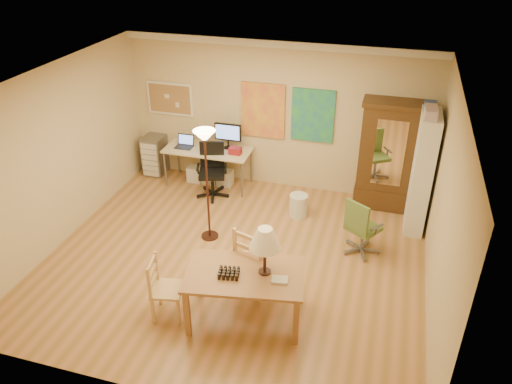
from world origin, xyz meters
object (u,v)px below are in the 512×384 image
(armoire, at_px, (388,163))
(bookshelf, at_px, (422,173))
(office_chair_green, at_px, (361,239))
(computer_desk, at_px, (211,162))
(office_chair_black, at_px, (213,182))
(dining_table, at_px, (252,264))

(armoire, distance_m, bookshelf, 0.76)
(armoire, height_order, bookshelf, bookshelf)
(office_chair_green, relative_size, bookshelf, 0.48)
(computer_desk, xyz_separation_m, office_chair_black, (0.18, -0.41, -0.18))
(computer_desk, distance_m, office_chair_black, 0.48)
(office_chair_black, relative_size, armoire, 0.51)
(bookshelf, bearing_deg, armoire, 135.50)
(office_chair_green, height_order, bookshelf, bookshelf)
(bookshelf, bearing_deg, office_chair_green, -127.35)
(bookshelf, bearing_deg, dining_table, -124.68)
(computer_desk, bearing_deg, office_chair_black, -65.74)
(dining_table, relative_size, armoire, 0.82)
(computer_desk, distance_m, office_chair_green, 3.29)
(dining_table, xyz_separation_m, bookshelf, (1.95, 2.81, 0.11))
(office_chair_black, height_order, armoire, armoire)
(dining_table, distance_m, office_chair_black, 3.31)
(dining_table, distance_m, armoire, 3.62)
(computer_desk, height_order, bookshelf, bookshelf)
(computer_desk, bearing_deg, bookshelf, -6.72)
(dining_table, bearing_deg, bookshelf, 55.32)
(office_chair_green, bearing_deg, computer_desk, 153.83)
(dining_table, relative_size, bookshelf, 0.80)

